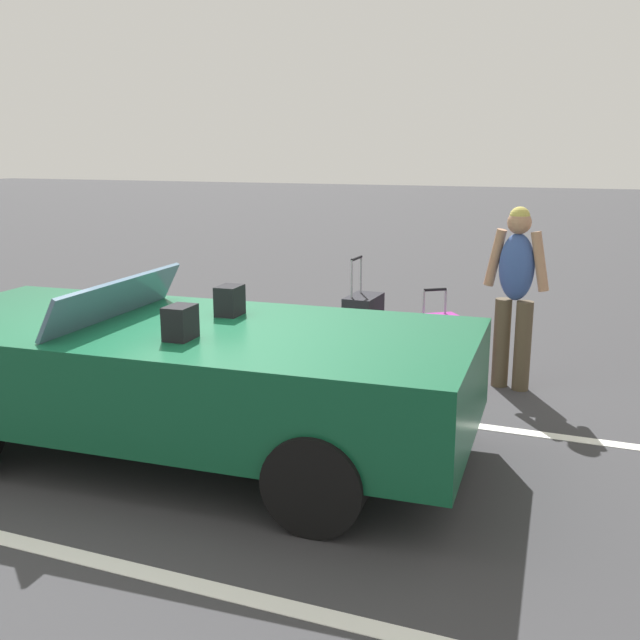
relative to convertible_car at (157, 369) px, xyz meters
name	(u,v)px	position (x,y,z in m)	size (l,w,h in m)	color
ground_plane	(186,449)	(-0.21, -0.01, -0.59)	(80.00, 80.00, 0.00)	#333335
lot_line_near	(260,397)	(-0.21, -1.24, -0.59)	(18.00, 0.12, 0.01)	silver
lot_line_mid	(45,549)	(-0.21, 1.46, -0.59)	(18.00, 0.12, 0.01)	silver
convertible_car	(157,369)	(0.00, 0.00, 0.00)	(4.23, 2.00, 1.24)	#0F4C2D
suitcase_large_black	(363,332)	(-0.78, -2.42, -0.22)	(0.31, 0.49, 1.12)	black
suitcase_medium_bright	(436,347)	(-1.52, -2.34, -0.28)	(0.46, 0.43, 0.87)	#991E8C
duffel_bag	(396,388)	(-1.38, -1.48, -0.43)	(0.66, 0.67, 0.34)	red
traveler_person	(515,288)	(-2.22, -2.33, 0.34)	(0.60, 0.29, 1.65)	#4C3F2D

